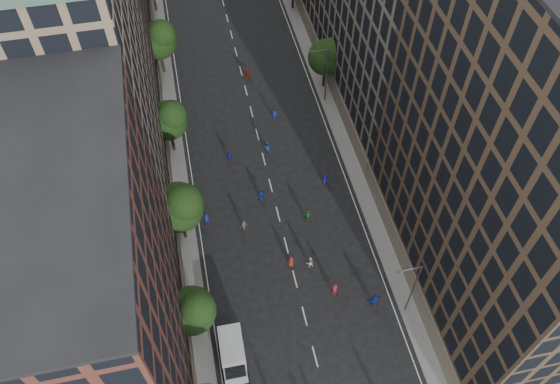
{
  "coord_description": "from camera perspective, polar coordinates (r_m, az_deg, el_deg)",
  "views": [
    {
      "loc": [
        -7.73,
        -10.22,
        53.5
      ],
      "look_at": [
        0.61,
        28.72,
        2.0
      ],
      "focal_mm": 35.0,
      "sensor_mm": 36.0,
      "label": 1
    }
  ],
  "objects": [
    {
      "name": "ground",
      "position": [
        73.79,
        -2.31,
        5.76
      ],
      "size": [
        240.0,
        240.0,
        0.0
      ],
      "primitive_type": "plane",
      "color": "black",
      "rests_on": "ground"
    },
    {
      "name": "sidewalk_left",
      "position": [
        78.77,
        -12.04,
        8.22
      ],
      "size": [
        4.0,
        105.0,
        0.15
      ],
      "primitive_type": "cube",
      "color": "slate",
      "rests_on": "ground"
    },
    {
      "name": "sidewalk_right",
      "position": [
        81.09,
        5.19,
        10.83
      ],
      "size": [
        4.0,
        105.0,
        0.15
      ],
      "primitive_type": "cube",
      "color": "slate",
      "rests_on": "ground"
    },
    {
      "name": "bldg_left_a",
      "position": [
        45.39,
        -20.34,
        -11.44
      ],
      "size": [
        14.0,
        22.0,
        30.0
      ],
      "primitive_type": "cube",
      "color": "#592C22",
      "rests_on": "ground"
    },
    {
      "name": "bldg_left_b",
      "position": [
        59.2,
        -20.61,
        10.5
      ],
      "size": [
        14.0,
        26.0,
        34.0
      ],
      "primitive_type": "cube",
      "color": "#816A54",
      "rests_on": "ground"
    },
    {
      "name": "bldg_right_a",
      "position": [
        51.1,
        24.11,
        2.49
      ],
      "size": [
        14.0,
        30.0,
        36.0
      ],
      "primitive_type": "cube",
      "color": "#4B3828",
      "rests_on": "ground"
    },
    {
      "name": "tree_left_1",
      "position": [
        53.76,
        -9.04,
        -12.08
      ],
      "size": [
        4.8,
        4.8,
        8.21
      ],
      "color": "black",
      "rests_on": "ground"
    },
    {
      "name": "tree_left_2",
      "position": [
        59.44,
        -10.41,
        -1.43
      ],
      "size": [
        5.6,
        5.6,
        9.45
      ],
      "color": "black",
      "rests_on": "ground"
    },
    {
      "name": "tree_left_3",
      "position": [
        69.23,
        -11.51,
        7.49
      ],
      "size": [
        5.0,
        5.0,
        8.58
      ],
      "color": "black",
      "rests_on": "ground"
    },
    {
      "name": "tree_left_4",
      "position": [
        81.38,
        -12.54,
        15.36
      ],
      "size": [
        5.4,
        5.4,
        9.08
      ],
      "color": "black",
      "rests_on": "ground"
    },
    {
      "name": "tree_right_a",
      "position": [
        77.65,
        4.97,
        14.02
      ],
      "size": [
        5.0,
        5.0,
        8.39
      ],
      "color": "black",
      "rests_on": "ground"
    },
    {
      "name": "streetlamp_near",
      "position": [
        56.19,
        13.62,
        -9.61
      ],
      "size": [
        2.64,
        0.22,
        9.06
      ],
      "color": "#595B60",
      "rests_on": "ground"
    },
    {
      "name": "streetlamp_far",
      "position": [
        75.59,
        4.76,
        12.34
      ],
      "size": [
        2.64,
        0.22,
        9.06
      ],
      "color": "#595B60",
      "rests_on": "ground"
    },
    {
      "name": "cargo_van",
      "position": [
        55.99,
        -4.96,
        -16.48
      ],
      "size": [
        2.57,
        5.32,
        2.8
      ],
      "rotation": [
        0.0,
        0.0,
        -0.02
      ],
      "color": "silver",
      "rests_on": "ground"
    },
    {
      "name": "skater_5",
      "position": [
        59.57,
        9.81,
        -11.07
      ],
      "size": [
        1.81,
        0.93,
        1.86
      ],
      "primitive_type": "imported",
      "rotation": [
        0.0,
        0.0,
        3.37
      ],
      "color": "#13249D",
      "rests_on": "ground"
    },
    {
      "name": "skater_6",
      "position": [
        61.15,
        1.16,
        -7.29
      ],
      "size": [
        0.85,
        0.64,
        1.57
      ],
      "primitive_type": "imported",
      "rotation": [
        0.0,
        0.0,
        3.33
      ],
      "color": "maroon",
      "rests_on": "ground"
    },
    {
      "name": "skater_7",
      "position": [
        59.56,
        5.73,
        -10.08
      ],
      "size": [
        0.73,
        0.5,
        1.93
      ],
      "primitive_type": "imported",
      "rotation": [
        0.0,
        0.0,
        3.2
      ],
      "color": "#AD1C30",
      "rests_on": "ground"
    },
    {
      "name": "skater_8",
      "position": [
        61.06,
        3.12,
        -7.36
      ],
      "size": [
        1.0,
        0.86,
        1.76
      ],
      "primitive_type": "imported",
      "rotation": [
        0.0,
        0.0,
        3.39
      ],
      "color": "silver",
      "rests_on": "ground"
    },
    {
      "name": "skater_9",
      "position": [
        63.82,
        -3.81,
        -3.56
      ],
      "size": [
        1.1,
        0.72,
        1.6
      ],
      "primitive_type": "imported",
      "rotation": [
        0.0,
        0.0,
        3.28
      ],
      "color": "#414045",
      "rests_on": "ground"
    },
    {
      "name": "skater_10",
      "position": [
        64.42,
        2.91,
        -2.57
      ],
      "size": [
        1.11,
        0.61,
        1.79
      ],
      "primitive_type": "imported",
      "rotation": [
        0.0,
        0.0,
        2.97
      ],
      "color": "#206C23",
      "rests_on": "ground"
    },
    {
      "name": "skater_11",
      "position": [
        66.29,
        -1.97,
        -0.44
      ],
      "size": [
        1.53,
        0.95,
        1.57
      ],
      "primitive_type": "imported",
      "rotation": [
        0.0,
        0.0,
        3.51
      ],
      "color": "#143BA7",
      "rests_on": "ground"
    },
    {
      "name": "skater_12",
      "position": [
        68.16,
        4.74,
        1.33
      ],
      "size": [
        0.84,
        0.68,
        1.49
      ],
      "primitive_type": "imported",
      "rotation": [
        0.0,
        0.0,
        3.46
      ],
      "color": "#121494",
      "rests_on": "ground"
    },
    {
      "name": "skater_13",
      "position": [
        64.68,
        -7.68,
        -2.82
      ],
      "size": [
        0.71,
        0.5,
        1.81
      ],
      "primitive_type": "imported",
      "rotation": [
        0.0,
        0.0,
        3.25
      ],
      "color": "navy",
      "rests_on": "ground"
    },
    {
      "name": "skater_14",
      "position": [
        71.2,
        -1.33,
        4.68
      ],
      "size": [
        1.02,
        0.86,
        1.89
      ],
      "primitive_type": "imported",
      "rotation": [
        0.0,
        0.0,
        2.98
      ],
      "color": "blue",
      "rests_on": "ground"
    },
    {
      "name": "skater_15",
      "position": [
        75.51,
        -0.58,
        7.98
      ],
      "size": [
        1.06,
        0.71,
        1.52
      ],
      "primitive_type": "imported",
      "rotation": [
        0.0,
        0.0,
        2.99
      ],
      "color": "#13239B",
      "rests_on": "ground"
    },
    {
      "name": "skater_16",
      "position": [
        70.58,
        -5.31,
        3.69
      ],
      "size": [
        1.01,
        0.66,
        1.6
      ],
      "primitive_type": "imported",
      "rotation": [
        0.0,
        0.0,
        2.83
      ],
      "color": "#1526AE",
      "rests_on": "ground"
    },
    {
      "name": "skater_17",
      "position": [
        81.97,
        -3.43,
        12.18
      ],
      "size": [
        1.58,
        0.93,
        1.63
      ],
      "primitive_type": "imported",
      "rotation": [
        0.0,
        0.0,
        2.82
      ],
      "color": "maroon",
      "rests_on": "ground"
    }
  ]
}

